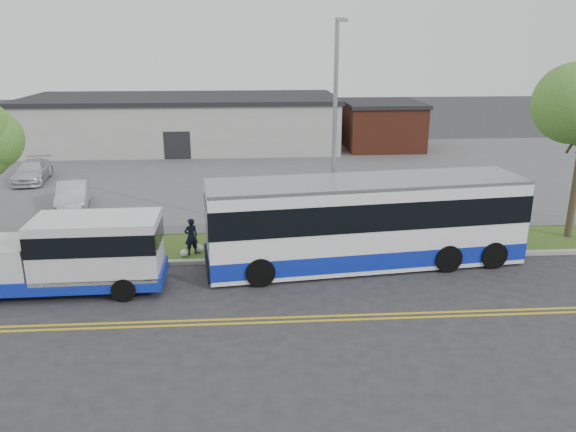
{
  "coord_description": "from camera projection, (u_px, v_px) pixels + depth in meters",
  "views": [
    {
      "loc": [
        -0.59,
        -20.45,
        8.74
      ],
      "look_at": [
        1.0,
        2.23,
        1.6
      ],
      "focal_mm": 35.0,
      "sensor_mm": 36.0,
      "label": 1
    }
  ],
  "objects": [
    {
      "name": "commercial_building",
      "position": [
        184.0,
        122.0,
        46.76
      ],
      "size": [
        25.4,
        10.4,
        4.35
      ],
      "color": "#9E9E99",
      "rests_on": "ground"
    },
    {
      "name": "transit_bus",
      "position": [
        365.0,
        222.0,
        22.42
      ],
      "size": [
        12.96,
        4.35,
        3.53
      ],
      "rotation": [
        0.0,
        0.0,
        0.12
      ],
      "color": "white",
      "rests_on": "ground"
    },
    {
      "name": "lane_line_north",
      "position": [
        271.0,
        318.0,
        18.45
      ],
      "size": [
        70.0,
        0.12,
        0.01
      ],
      "primitive_type": "cube",
      "color": "gold",
      "rests_on": "ground"
    },
    {
      "name": "pedestrian",
      "position": [
        191.0,
        236.0,
        23.45
      ],
      "size": [
        0.69,
        0.59,
        1.59
      ],
      "primitive_type": "imported",
      "rotation": [
        0.0,
        0.0,
        3.59
      ],
      "color": "black",
      "rests_on": "verge"
    },
    {
      "name": "parked_car_b",
      "position": [
        32.0,
        171.0,
        35.72
      ],
      "size": [
        2.35,
        4.69,
        1.31
      ],
      "primitive_type": "imported",
      "rotation": [
        0.0,
        0.0,
        0.12
      ],
      "color": "silver",
      "rests_on": "parking_lot"
    },
    {
      "name": "brick_wing",
      "position": [
        381.0,
        125.0,
        46.98
      ],
      "size": [
        6.3,
        7.3,
        3.9
      ],
      "color": "brown",
      "rests_on": "ground"
    },
    {
      "name": "streetlight_near",
      "position": [
        335.0,
        128.0,
        23.35
      ],
      "size": [
        0.35,
        1.53,
        9.5
      ],
      "color": "gray",
      "rests_on": "verge"
    },
    {
      "name": "verge",
      "position": [
        264.0,
        245.0,
        24.86
      ],
      "size": [
        80.0,
        3.3,
        0.1
      ],
      "primitive_type": "cube",
      "color": "#374F1A",
      "rests_on": "ground"
    },
    {
      "name": "lane_line_south",
      "position": [
        271.0,
        322.0,
        18.17
      ],
      "size": [
        70.0,
        0.12,
        0.01
      ],
      "primitive_type": "cube",
      "color": "gold",
      "rests_on": "ground"
    },
    {
      "name": "curb",
      "position": [
        266.0,
        260.0,
        23.14
      ],
      "size": [
        80.0,
        0.3,
        0.15
      ],
      "primitive_type": "cube",
      "color": "#9E9B93",
      "rests_on": "ground"
    },
    {
      "name": "ground",
      "position": [
        267.0,
        272.0,
        22.12
      ],
      "size": [
        140.0,
        140.0,
        0.0
      ],
      "primitive_type": "plane",
      "color": "#28282B",
      "rests_on": "ground"
    },
    {
      "name": "grocery_bag_right",
      "position": [
        200.0,
        248.0,
        23.9
      ],
      "size": [
        0.32,
        0.32,
        0.32
      ],
      "primitive_type": "sphere",
      "color": "white",
      "rests_on": "verge"
    },
    {
      "name": "parked_car_a",
      "position": [
        73.0,
        195.0,
        30.0
      ],
      "size": [
        2.33,
        4.54,
        1.43
      ],
      "primitive_type": "imported",
      "rotation": [
        0.0,
        0.0,
        0.2
      ],
      "color": "#AFB2B7",
      "rests_on": "parking_lot"
    },
    {
      "name": "grocery_bag_left",
      "position": [
        184.0,
        253.0,
        23.38
      ],
      "size": [
        0.32,
        0.32,
        0.32
      ],
      "primitive_type": "sphere",
      "color": "white",
      "rests_on": "verge"
    },
    {
      "name": "shuttle_bus",
      "position": [
        78.0,
        252.0,
        20.13
      ],
      "size": [
        7.23,
        2.57,
        2.75
      ],
      "rotation": [
        0.0,
        0.0,
        0.02
      ],
      "color": "#0F24A9",
      "rests_on": "ground"
    },
    {
      "name": "parking_lot",
      "position": [
        258.0,
        173.0,
        38.28
      ],
      "size": [
        80.0,
        25.0,
        0.1
      ],
      "primitive_type": "cube",
      "color": "#4C4C4F",
      "rests_on": "ground"
    }
  ]
}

